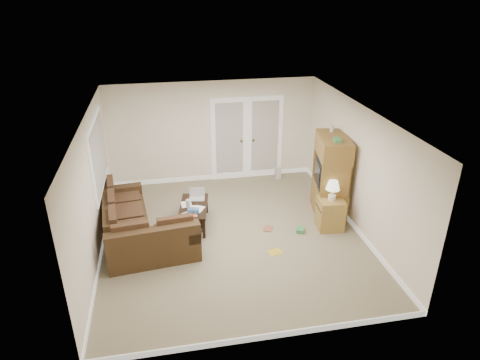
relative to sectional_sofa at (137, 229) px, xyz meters
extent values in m
plane|color=gray|center=(1.83, -0.14, -0.30)|extent=(5.50, 5.50, 0.00)
cube|color=silver|center=(1.83, -0.14, 2.20)|extent=(5.00, 5.50, 0.02)
cube|color=white|center=(-0.67, -0.14, 0.95)|extent=(0.02, 5.50, 2.50)
cube|color=white|center=(4.33, -0.14, 0.95)|extent=(0.02, 5.50, 2.50)
cube|color=white|center=(1.83, 2.61, 0.95)|extent=(5.00, 0.02, 2.50)
cube|color=white|center=(1.83, -2.89, 0.95)|extent=(5.00, 0.02, 2.50)
cube|color=white|center=(2.23, 2.58, 0.72)|extent=(0.90, 0.04, 2.13)
cube|color=white|center=(3.13, 2.58, 0.72)|extent=(0.90, 0.04, 2.13)
cube|color=silver|center=(2.23, 2.56, 0.77)|extent=(0.68, 0.02, 1.80)
cube|color=silver|center=(3.13, 2.56, 0.77)|extent=(0.68, 0.02, 1.80)
cube|color=white|center=(-0.64, 0.86, 1.25)|extent=(0.04, 1.92, 1.42)
cube|color=silver|center=(-0.61, 0.86, 1.25)|extent=(0.02, 1.74, 1.24)
cube|color=#422E19|center=(-0.22, 0.44, -0.11)|extent=(1.04, 2.16, 0.38)
cube|color=#422E19|center=(-0.52, 0.41, 0.27)|extent=(0.44, 2.09, 0.39)
cube|color=#422E19|center=(-0.32, 1.37, 0.18)|extent=(0.83, 0.30, 0.20)
cube|color=#49301D|center=(-0.15, 0.45, 0.13)|extent=(0.76, 2.04, 0.11)
cube|color=#422E19|center=(0.30, -0.55, -0.11)|extent=(1.71, 0.99, 0.38)
cube|color=#422E19|center=(0.33, -0.85, 0.27)|extent=(1.64, 0.39, 0.39)
cube|color=#422E19|center=(1.00, -0.47, 0.18)|extent=(0.30, 0.83, 0.20)
cube|color=#49301D|center=(0.29, -0.48, 0.13)|extent=(1.59, 0.71, 0.11)
cube|color=black|center=(1.00, -0.47, 0.29)|extent=(0.37, 0.75, 0.03)
cube|color=#B33413|center=(0.98, -0.27, 0.31)|extent=(0.30, 0.14, 0.02)
cube|color=black|center=(1.13, 0.44, 0.12)|extent=(0.72, 1.17, 0.05)
cube|color=black|center=(1.13, 0.44, -0.15)|extent=(0.63, 1.08, 0.03)
cylinder|color=silver|center=(1.02, 0.41, 0.23)|extent=(0.09, 0.09, 0.16)
cylinder|color=#B33413|center=(1.02, 0.41, 0.37)|extent=(0.01, 0.01, 0.14)
cube|color=#30649E|center=(1.10, 0.15, 0.19)|extent=(0.24, 0.15, 0.09)
cube|color=white|center=(1.11, 0.35, 0.15)|extent=(0.45, 0.65, 0.00)
cube|color=olive|center=(4.03, 0.41, 0.03)|extent=(0.80, 1.19, 0.65)
cube|color=olive|center=(4.03, 0.41, 1.23)|extent=(0.80, 1.19, 0.44)
cube|color=black|center=(4.01, 0.41, 0.63)|extent=(0.64, 0.74, 0.55)
cube|color=black|center=(3.75, 0.47, 0.65)|extent=(0.12, 0.56, 0.44)
cube|color=#3D8849|center=(3.98, 0.14, 1.48)|extent=(0.17, 0.22, 0.07)
cylinder|color=silver|center=(4.10, 0.73, 1.51)|extent=(0.08, 0.08, 0.13)
cube|color=olive|center=(3.83, -0.19, 0.02)|extent=(0.55, 0.55, 0.65)
cylinder|color=silver|center=(3.83, -0.19, 0.39)|extent=(0.16, 0.16, 0.10)
cylinder|color=silver|center=(3.83, -0.19, 0.51)|extent=(0.03, 0.03, 0.14)
cone|color=#E9E7C9|center=(3.83, -0.19, 0.66)|extent=(0.28, 0.28, 0.18)
cube|color=silver|center=(3.44, 2.31, -0.14)|extent=(0.14, 0.12, 0.32)
cube|color=gold|center=(2.52, -0.83, -0.30)|extent=(0.30, 0.26, 0.01)
cube|color=#3D8849|center=(3.20, -0.23, -0.26)|extent=(0.20, 0.24, 0.08)
imported|color=brown|center=(2.52, 0.02, -0.29)|extent=(0.25, 0.28, 0.02)
camera|label=1|loc=(0.63, -7.24, 4.32)|focal=32.00mm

